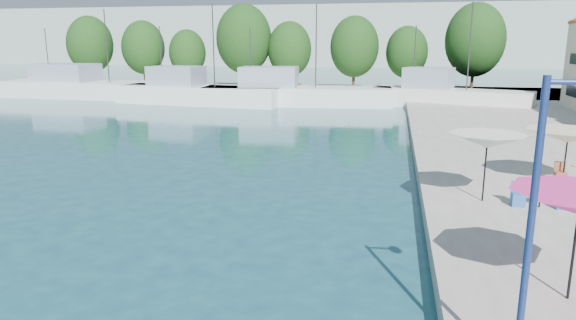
% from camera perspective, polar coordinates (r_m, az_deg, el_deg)
% --- Properties ---
extents(quay_far, '(90.00, 16.00, 0.60)m').
position_cam_1_polar(quay_far, '(64.22, 0.09, 7.66)').
color(quay_far, gray).
rests_on(quay_far, ground).
extents(hill_west, '(180.00, 40.00, 16.00)m').
position_cam_1_polar(hill_west, '(159.53, -0.99, 13.50)').
color(hill_west, '#98A69D').
rests_on(hill_west, ground).
extents(hill_east, '(140.00, 40.00, 12.00)m').
position_cam_1_polar(hill_east, '(179.16, 23.49, 11.75)').
color(hill_east, '#98A69D').
rests_on(hill_east, ground).
extents(trawler_01, '(22.75, 6.88, 10.20)m').
position_cam_1_polar(trawler_01, '(63.92, -21.33, 7.46)').
color(trawler_01, white).
rests_on(trawler_01, ground).
extents(trawler_02, '(17.81, 6.59, 10.20)m').
position_cam_1_polar(trawler_02, '(53.97, -10.22, 7.30)').
color(trawler_02, white).
rests_on(trawler_02, ground).
extents(trawler_03, '(19.17, 6.40, 10.20)m').
position_cam_1_polar(trawler_03, '(52.18, 0.45, 7.32)').
color(trawler_03, white).
rests_on(trawler_03, ground).
extents(trawler_04, '(15.12, 8.40, 10.20)m').
position_cam_1_polar(trawler_04, '(52.09, 17.16, 6.75)').
color(trawler_04, silver).
rests_on(trawler_04, ground).
extents(tree_01, '(6.24, 6.24, 9.24)m').
position_cam_1_polar(tree_01, '(78.03, -21.15, 11.88)').
color(tree_01, '#3F2B19').
rests_on(tree_01, quay_far).
extents(tree_02, '(5.79, 5.79, 8.57)m').
position_cam_1_polar(tree_02, '(74.46, -15.79, 11.94)').
color(tree_02, '#3F2B19').
rests_on(tree_02, quay_far).
extents(tree_03, '(4.98, 4.98, 7.37)m').
position_cam_1_polar(tree_03, '(72.63, -11.11, 11.62)').
color(tree_03, '#3F2B19').
rests_on(tree_03, quay_far).
extents(tree_04, '(7.06, 7.06, 10.46)m').
position_cam_1_polar(tree_04, '(67.68, -4.92, 13.25)').
color(tree_04, '#3F2B19').
rests_on(tree_04, quay_far).
extents(tree_05, '(5.57, 5.57, 8.24)m').
position_cam_1_polar(tree_05, '(66.73, 0.17, 12.20)').
color(tree_05, '#3F2B19').
rests_on(tree_05, quay_far).
extents(tree_06, '(5.96, 5.96, 8.82)m').
position_cam_1_polar(tree_06, '(64.88, 7.38, 12.38)').
color(tree_06, '#3F2B19').
rests_on(tree_06, quay_far).
extents(tree_07, '(5.17, 5.17, 7.65)m').
position_cam_1_polar(tree_07, '(67.14, 13.06, 11.59)').
color(tree_07, '#3F2B19').
rests_on(tree_07, quay_far).
extents(tree_08, '(6.88, 6.88, 10.18)m').
position_cam_1_polar(tree_08, '(65.52, 20.08, 12.42)').
color(tree_08, '#3F2B19').
rests_on(tree_08, quay_far).
extents(umbrella_white, '(2.65, 2.65, 2.42)m').
position_cam_1_polar(umbrella_white, '(19.05, 21.28, 2.01)').
color(umbrella_white, black).
rests_on(umbrella_white, quay_right).
extents(umbrella_cream, '(3.21, 3.21, 2.16)m').
position_cam_1_polar(umbrella_cream, '(22.91, 28.67, 2.34)').
color(umbrella_cream, black).
rests_on(umbrella_cream, quay_right).
extents(cafe_table_02, '(1.82, 0.70, 0.76)m').
position_cam_1_polar(cafe_table_02, '(19.49, 26.20, -3.92)').
color(cafe_table_02, black).
rests_on(cafe_table_02, quay_right).
extents(street_lamp, '(1.04, 0.36, 5.03)m').
position_cam_1_polar(street_lamp, '(8.85, 27.81, -1.54)').
color(street_lamp, navy).
rests_on(street_lamp, quay_right).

